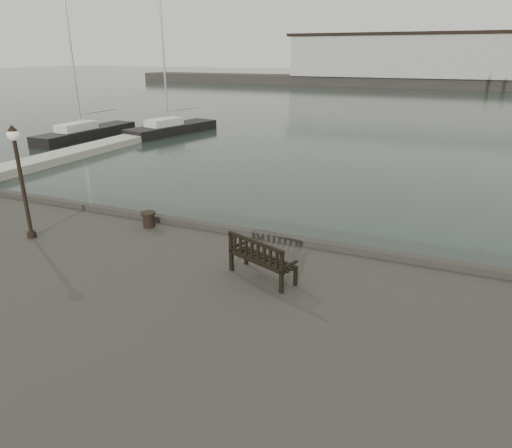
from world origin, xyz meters
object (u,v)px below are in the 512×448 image
at_px(bench, 262,266).
at_px(lamp_post, 19,167).
at_px(yacht_b, 87,135).
at_px(bollard_left, 149,219).
at_px(yacht_d, 172,131).

bearing_deg(bench, lamp_post, -156.86).
relative_size(bench, yacht_b, 0.14).
relative_size(bollard_left, yacht_d, 0.04).
height_order(bench, bollard_left, bench).
height_order(bollard_left, yacht_d, yacht_d).
bearing_deg(lamp_post, bench, 2.41).
distance_m(bench, yacht_d, 31.62).
bearing_deg(bench, yacht_b, 160.89).
bearing_deg(yacht_d, lamp_post, -51.90).
bearing_deg(bench, yacht_d, 147.95).
xyz_separation_m(bollard_left, lamp_post, (-2.66, -2.12, 1.88)).
bearing_deg(bollard_left, lamp_post, -141.50).
xyz_separation_m(lamp_post, yacht_d, (-11.84, 25.45, -3.45)).
height_order(lamp_post, yacht_b, yacht_b).
distance_m(lamp_post, yacht_d, 28.28).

